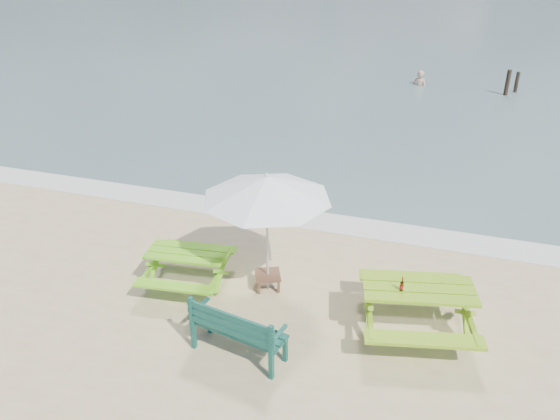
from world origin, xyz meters
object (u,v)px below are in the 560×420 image
(picnic_table_left, at_px, (188,268))
(patio_umbrella, at_px, (267,187))
(side_table, at_px, (268,280))
(beer_bottle, at_px, (402,286))
(park_bench, at_px, (239,339))
(picnic_table_right, at_px, (416,310))
(swimmer, at_px, (419,90))

(picnic_table_left, xyz_separation_m, patio_umbrella, (1.44, 0.34, 1.71))
(side_table, distance_m, beer_bottle, 2.61)
(park_bench, bearing_deg, picnic_table_left, 136.89)
(beer_bottle, bearing_deg, side_table, 166.64)
(picnic_table_left, distance_m, patio_umbrella, 2.26)
(picnic_table_right, bearing_deg, beer_bottle, -148.44)
(picnic_table_left, bearing_deg, park_bench, -43.11)
(beer_bottle, relative_size, swimmer, 0.14)
(side_table, bearing_deg, picnic_table_right, -8.74)
(picnic_table_left, distance_m, swimmer, 16.95)
(picnic_table_right, bearing_deg, picnic_table_left, 178.91)
(picnic_table_right, distance_m, beer_bottle, 0.60)
(side_table, distance_m, patio_umbrella, 1.89)
(park_bench, height_order, side_table, park_bench)
(picnic_table_left, height_order, patio_umbrella, patio_umbrella)
(side_table, relative_size, patio_umbrella, 0.20)
(park_bench, distance_m, swimmer, 18.25)
(picnic_table_left, relative_size, swimmer, 1.04)
(park_bench, bearing_deg, swimmer, 86.20)
(beer_bottle, bearing_deg, swimmer, 93.60)
(patio_umbrella, height_order, swimmer, patio_umbrella)
(park_bench, xyz_separation_m, beer_bottle, (2.27, 1.26, 0.64))
(picnic_table_right, bearing_deg, side_table, 171.26)
(patio_umbrella, bearing_deg, picnic_table_left, -166.91)
(patio_umbrella, height_order, beer_bottle, patio_umbrella)
(beer_bottle, distance_m, swimmer, 17.02)
(side_table, height_order, swimmer, swimmer)
(patio_umbrella, bearing_deg, beer_bottle, -13.36)
(side_table, relative_size, beer_bottle, 2.50)
(picnic_table_right, height_order, side_table, picnic_table_right)
(patio_umbrella, relative_size, swimmer, 1.76)
(side_table, xyz_separation_m, patio_umbrella, (-0.00, 0.00, 1.89))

